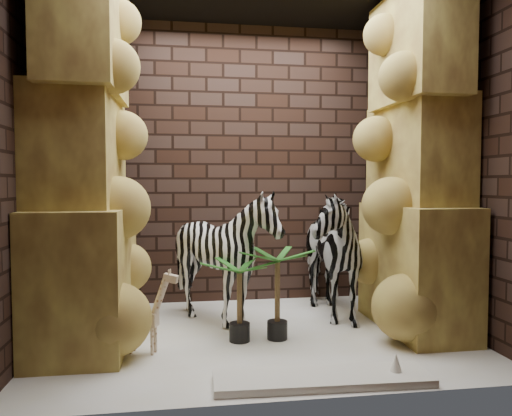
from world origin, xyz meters
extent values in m
plane|color=white|center=(0.00, 0.00, 0.00)|extent=(3.50, 3.50, 0.00)
plane|color=black|center=(0.00, 1.25, 1.50)|extent=(3.50, 0.00, 3.50)
plane|color=black|center=(0.00, -1.25, 1.50)|extent=(3.50, 0.00, 3.50)
plane|color=black|center=(-1.75, 0.00, 1.50)|extent=(0.00, 3.00, 3.00)
plane|color=black|center=(1.75, 0.00, 1.50)|extent=(0.00, 3.00, 3.00)
imported|color=white|center=(0.71, 0.53, 0.71)|extent=(0.73, 1.25, 1.43)
imported|color=white|center=(-0.24, 0.34, 0.56)|extent=(1.13, 1.34, 1.12)
cube|color=white|center=(0.27, -1.02, 0.03)|extent=(1.43, 0.40, 0.05)
camera|label=1|loc=(-0.62, -4.00, 1.30)|focal=33.85mm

